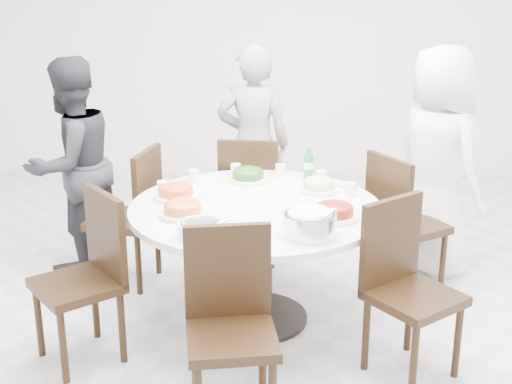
{
  "coord_description": "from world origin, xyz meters",
  "views": [
    {
      "loc": [
        -0.19,
        -4.06,
        2.16
      ],
      "look_at": [
        -0.3,
        -0.05,
        0.82
      ],
      "focal_mm": 50.0,
      "sensor_mm": 36.0,
      "label": 1
    }
  ],
  "objects_px": {
    "chair_s": "(232,334)",
    "beverage_bottle": "(308,163)",
    "chair_ne": "(408,223)",
    "soup_bowl": "(201,230)",
    "dining_table": "(256,264)",
    "chair_se": "(415,293)",
    "diner_right": "(437,162)",
    "diner_middle": "(253,145)",
    "chair_n": "(251,197)",
    "rice_bowl": "(310,225)",
    "chair_nw": "(123,216)",
    "diner_left": "(72,165)",
    "chair_sw": "(76,281)"
  },
  "relations": [
    {
      "from": "diner_left",
      "to": "soup_bowl",
      "type": "bearing_deg",
      "value": 74.81
    },
    {
      "from": "chair_se",
      "to": "chair_sw",
      "type": "bearing_deg",
      "value": 139.21
    },
    {
      "from": "chair_sw",
      "to": "chair_n",
      "type": "bearing_deg",
      "value": 109.1
    },
    {
      "from": "dining_table",
      "to": "diner_middle",
      "type": "xyz_separation_m",
      "value": [
        -0.05,
        1.35,
        0.39
      ]
    },
    {
      "from": "diner_right",
      "to": "soup_bowl",
      "type": "relative_size",
      "value": 6.4
    },
    {
      "from": "dining_table",
      "to": "chair_nw",
      "type": "relative_size",
      "value": 1.58
    },
    {
      "from": "diner_middle",
      "to": "rice_bowl",
      "type": "height_order",
      "value": "diner_middle"
    },
    {
      "from": "diner_middle",
      "to": "diner_right",
      "type": "bearing_deg",
      "value": 157.49
    },
    {
      "from": "soup_bowl",
      "to": "beverage_bottle",
      "type": "xyz_separation_m",
      "value": [
        0.6,
        1.02,
        0.07
      ]
    },
    {
      "from": "chair_s",
      "to": "soup_bowl",
      "type": "bearing_deg",
      "value": 100.87
    },
    {
      "from": "chair_n",
      "to": "diner_left",
      "type": "relative_size",
      "value": 0.63
    },
    {
      "from": "chair_sw",
      "to": "soup_bowl",
      "type": "distance_m",
      "value": 0.76
    },
    {
      "from": "diner_right",
      "to": "diner_middle",
      "type": "xyz_separation_m",
      "value": [
        -1.28,
        0.57,
        -0.03
      ]
    },
    {
      "from": "chair_se",
      "to": "beverage_bottle",
      "type": "relative_size",
      "value": 4.34
    },
    {
      "from": "chair_s",
      "to": "beverage_bottle",
      "type": "bearing_deg",
      "value": 66.36
    },
    {
      "from": "chair_n",
      "to": "diner_middle",
      "type": "height_order",
      "value": "diner_middle"
    },
    {
      "from": "rice_bowl",
      "to": "chair_se",
      "type": "bearing_deg",
      "value": -11.66
    },
    {
      "from": "chair_se",
      "to": "diner_left",
      "type": "distance_m",
      "value": 2.57
    },
    {
      "from": "chair_n",
      "to": "diner_left",
      "type": "xyz_separation_m",
      "value": [
        -1.25,
        -0.16,
        0.28
      ]
    },
    {
      "from": "soup_bowl",
      "to": "chair_se",
      "type": "bearing_deg",
      "value": -4.35
    },
    {
      "from": "chair_sw",
      "to": "diner_left",
      "type": "xyz_separation_m",
      "value": [
        -0.35,
        1.28,
        0.28
      ]
    },
    {
      "from": "chair_se",
      "to": "beverage_bottle",
      "type": "xyz_separation_m",
      "value": [
        -0.52,
        1.11,
        0.38
      ]
    },
    {
      "from": "diner_left",
      "to": "diner_right",
      "type": "bearing_deg",
      "value": 125.55
    },
    {
      "from": "dining_table",
      "to": "chair_se",
      "type": "bearing_deg",
      "value": -34.0
    },
    {
      "from": "rice_bowl",
      "to": "beverage_bottle",
      "type": "height_order",
      "value": "beverage_bottle"
    },
    {
      "from": "chair_ne",
      "to": "soup_bowl",
      "type": "relative_size",
      "value": 3.79
    },
    {
      "from": "chair_nw",
      "to": "diner_left",
      "type": "height_order",
      "value": "diner_left"
    },
    {
      "from": "chair_s",
      "to": "soup_bowl",
      "type": "xyz_separation_m",
      "value": [
        -0.19,
        0.53,
        0.31
      ]
    },
    {
      "from": "diner_left",
      "to": "chair_se",
      "type": "bearing_deg",
      "value": 93.48
    },
    {
      "from": "chair_n",
      "to": "beverage_bottle",
      "type": "xyz_separation_m",
      "value": [
        0.39,
        -0.42,
        0.38
      ]
    },
    {
      "from": "beverage_bottle",
      "to": "soup_bowl",
      "type": "bearing_deg",
      "value": -120.57
    },
    {
      "from": "chair_s",
      "to": "diner_middle",
      "type": "distance_m",
      "value": 2.38
    },
    {
      "from": "diner_right",
      "to": "soup_bowl",
      "type": "bearing_deg",
      "value": 101.84
    },
    {
      "from": "dining_table",
      "to": "beverage_bottle",
      "type": "bearing_deg",
      "value": 58.29
    },
    {
      "from": "chair_ne",
      "to": "rice_bowl",
      "type": "bearing_deg",
      "value": 111.46
    },
    {
      "from": "chair_ne",
      "to": "beverage_bottle",
      "type": "height_order",
      "value": "beverage_bottle"
    },
    {
      "from": "diner_right",
      "to": "chair_se",
      "type": "bearing_deg",
      "value": 135.89
    },
    {
      "from": "chair_n",
      "to": "chair_sw",
      "type": "xyz_separation_m",
      "value": [
        -0.91,
        -1.43,
        0.0
      ]
    },
    {
      "from": "chair_ne",
      "to": "chair_n",
      "type": "relative_size",
      "value": 1.0
    },
    {
      "from": "chair_s",
      "to": "diner_middle",
      "type": "bearing_deg",
      "value": 80.65
    },
    {
      "from": "chair_se",
      "to": "beverage_bottle",
      "type": "height_order",
      "value": "beverage_bottle"
    },
    {
      "from": "diner_left",
      "to": "beverage_bottle",
      "type": "xyz_separation_m",
      "value": [
        1.64,
        -0.27,
        0.1
      ]
    },
    {
      "from": "dining_table",
      "to": "diner_right",
      "type": "xyz_separation_m",
      "value": [
        1.23,
        0.78,
        0.43
      ]
    },
    {
      "from": "chair_sw",
      "to": "chair_se",
      "type": "distance_m",
      "value": 1.81
    },
    {
      "from": "chair_ne",
      "to": "chair_s",
      "type": "height_order",
      "value": "same"
    },
    {
      "from": "dining_table",
      "to": "chair_n",
      "type": "relative_size",
      "value": 1.58
    },
    {
      "from": "chair_sw",
      "to": "chair_ne",
      "type": "bearing_deg",
      "value": 76.98
    },
    {
      "from": "chair_nw",
      "to": "beverage_bottle",
      "type": "relative_size",
      "value": 4.34
    },
    {
      "from": "chair_n",
      "to": "chair_s",
      "type": "height_order",
      "value": "same"
    },
    {
      "from": "diner_middle",
      "to": "diner_left",
      "type": "height_order",
      "value": "diner_middle"
    }
  ]
}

